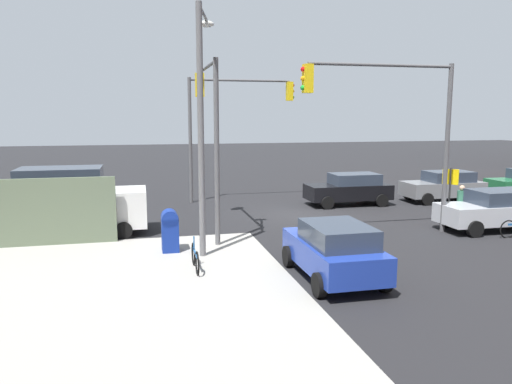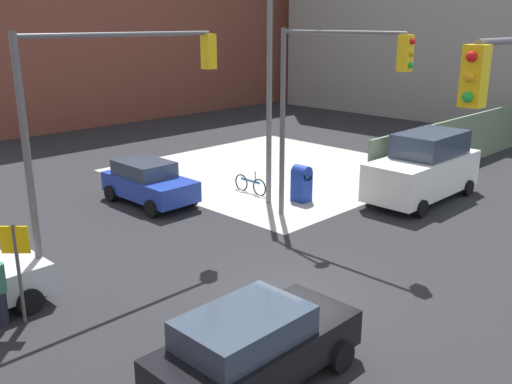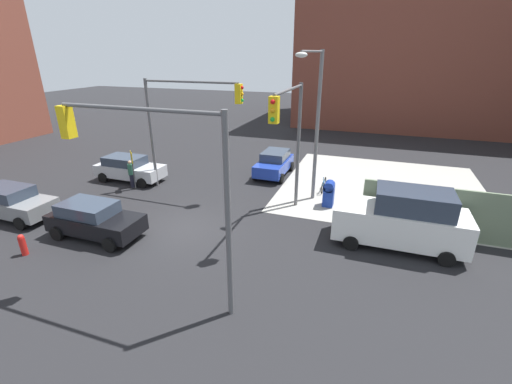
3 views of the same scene
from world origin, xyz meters
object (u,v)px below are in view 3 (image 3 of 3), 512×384
object	(u,v)px
street_lamp_corner	(315,118)
bicycle_at_crosswalk	(141,169)
traffic_signal_nw_corner	(184,113)
traffic_signal_ne_corner	(290,129)
coupe_silver	(129,168)
pedestrian_crossing	(131,173)
bicycle_leaning_on_fence	(324,185)
traffic_signal_se_corner	(158,170)
fire_hydrant	(23,244)
mailbox_blue	(329,193)
van_white_delivery	(402,219)
sedan_black	(94,219)
sedan_gray	(12,202)
coupe_blue	(274,163)

from	to	relation	value
street_lamp_corner	bicycle_at_crosswalk	size ratio (longest dim) A/B	4.57
traffic_signal_nw_corner	traffic_signal_ne_corner	world-z (taller)	same
coupe_silver	bicycle_at_crosswalk	size ratio (longest dim) A/B	2.53
street_lamp_corner	pedestrian_crossing	xyz separation A→B (m)	(-10.92, -1.64, -3.81)
bicycle_leaning_on_fence	coupe_silver	bearing A→B (deg)	-168.74
traffic_signal_se_corner	fire_hydrant	xyz separation A→B (m)	(-7.31, 0.30, -4.16)
mailbox_blue	van_white_delivery	size ratio (longest dim) A/B	0.26
van_white_delivery	bicycle_leaning_on_fence	size ratio (longest dim) A/B	3.09
traffic_signal_se_corner	pedestrian_crossing	xyz separation A→B (m)	(-8.11, 8.30, -3.75)
sedan_black	bicycle_at_crosswalk	bearing A→B (deg)	113.60
traffic_signal_nw_corner	mailbox_blue	distance (m)	9.24
sedan_black	pedestrian_crossing	xyz separation A→B (m)	(-2.46, 5.72, 0.05)
traffic_signal_nw_corner	traffic_signal_se_corner	xyz separation A→B (m)	(4.46, -9.00, -0.02)
pedestrian_crossing	bicycle_leaning_on_fence	distance (m)	11.91
coupe_silver	traffic_signal_nw_corner	bearing A→B (deg)	-3.05
coupe_silver	van_white_delivery	size ratio (longest dim) A/B	0.82
fire_hydrant	sedan_gray	world-z (taller)	sedan_gray
street_lamp_corner	bicycle_leaning_on_fence	xyz separation A→B (m)	(0.48, 1.76, -4.35)
sedan_black	van_white_delivery	distance (m)	13.59
street_lamp_corner	sedan_gray	bearing A→B (deg)	-152.50
traffic_signal_se_corner	sedan_gray	bearing A→B (deg)	165.99
traffic_signal_nw_corner	coupe_silver	distance (m)	5.96
coupe_blue	traffic_signal_se_corner	bearing A→B (deg)	-88.32
traffic_signal_nw_corner	traffic_signal_ne_corner	distance (m)	6.91
street_lamp_corner	coupe_blue	size ratio (longest dim) A/B	2.03
fire_hydrant	coupe_silver	bearing A→B (deg)	100.92
fire_hydrant	bicycle_leaning_on_fence	xyz separation A→B (m)	(10.60, 11.40, -0.14)
bicycle_at_crosswalk	mailbox_blue	bearing A→B (deg)	-4.40
mailbox_blue	traffic_signal_se_corner	bearing A→B (deg)	-112.29
traffic_signal_nw_corner	bicycle_leaning_on_fence	xyz separation A→B (m)	(7.76, 2.70, -4.32)
sedan_black	sedan_gray	size ratio (longest dim) A/B	1.01
sedan_gray	bicycle_at_crosswalk	distance (m)	8.00
street_lamp_corner	fire_hydrant	distance (m)	14.60
traffic_signal_nw_corner	van_white_delivery	world-z (taller)	traffic_signal_nw_corner
traffic_signal_se_corner	street_lamp_corner	bearing A→B (deg)	74.21
traffic_signal_ne_corner	street_lamp_corner	xyz separation A→B (m)	(0.62, 2.80, 0.10)
coupe_blue	bicycle_at_crosswalk	xyz separation A→B (m)	(-8.71, -2.98, -0.50)
traffic_signal_ne_corner	bicycle_at_crosswalk	world-z (taller)	traffic_signal_ne_corner
pedestrian_crossing	coupe_silver	bearing A→B (deg)	34.07
sedan_gray	van_white_delivery	xyz separation A→B (m)	(18.42, 3.55, 0.44)
traffic_signal_nw_corner	coupe_blue	xyz separation A→B (m)	(4.07, 4.48, -3.82)
sedan_gray	bicycle_at_crosswalk	world-z (taller)	sedan_gray
sedan_gray	pedestrian_crossing	world-z (taller)	pedestrian_crossing
mailbox_blue	coupe_blue	size ratio (longest dim) A/B	0.36
traffic_signal_nw_corner	coupe_blue	bearing A→B (deg)	47.77
sedan_gray	van_white_delivery	distance (m)	18.76
street_lamp_corner	fire_hydrant	bearing A→B (deg)	-136.38
coupe_blue	sedan_black	world-z (taller)	same
van_white_delivery	fire_hydrant	bearing A→B (deg)	-157.82
traffic_signal_se_corner	coupe_silver	world-z (taller)	traffic_signal_se_corner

